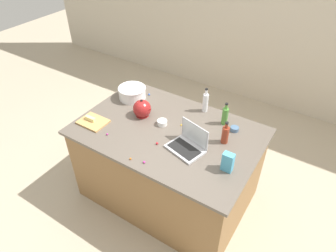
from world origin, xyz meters
name	(u,v)px	position (x,y,z in m)	size (l,w,h in m)	color
ground_plane	(168,193)	(0.00, 0.00, 0.00)	(12.00, 12.00, 0.00)	#B7A88E
wall_back	(262,16)	(0.00, 2.40, 1.30)	(8.00, 0.10, 2.60)	beige
island_counter	(168,164)	(0.00, 0.00, 0.45)	(1.71, 1.14, 0.90)	olive
laptop	(188,144)	(0.28, -0.11, 0.95)	(0.36, 0.30, 0.22)	#B7B7BC
mixing_bowl_large	(132,92)	(-0.62, 0.26, 0.97)	(0.30, 0.30, 0.13)	white
bottle_soy	(225,134)	(0.51, 0.13, 0.99)	(0.06, 0.06, 0.22)	maroon
bottle_vinegar	(205,102)	(0.15, 0.47, 1.01)	(0.06, 0.06, 0.26)	white
bottle_olive	(225,116)	(0.40, 0.38, 0.99)	(0.06, 0.06, 0.23)	#4C8C38
kettle	(142,109)	(-0.34, 0.06, 0.98)	(0.21, 0.18, 0.20)	maroon
cutting_board	(93,122)	(-0.67, -0.29, 0.91)	(0.27, 0.21, 0.02)	tan
butter_stick_left	(90,119)	(-0.70, -0.29, 0.94)	(0.11, 0.04, 0.04)	#F4E58C
ramekin_small	(235,129)	(0.53, 0.33, 0.92)	(0.08, 0.08, 0.04)	slate
ramekin_medium	(162,122)	(-0.09, 0.04, 0.92)	(0.10, 0.10, 0.05)	white
candy_bag	(228,162)	(0.67, -0.17, 0.99)	(0.09, 0.06, 0.17)	#4CA5CC
candy_0	(202,154)	(0.42, -0.13, 0.91)	(0.02, 0.02, 0.02)	red
candy_1	(181,125)	(0.07, 0.13, 0.91)	(0.01, 0.01, 0.01)	yellow
candy_2	(130,159)	(-0.05, -0.50, 0.91)	(0.02, 0.02, 0.02)	orange
candy_3	(107,134)	(-0.43, -0.36, 0.91)	(0.02, 0.02, 0.02)	#CC3399
candy_4	(144,162)	(0.07, -0.47, 0.91)	(0.02, 0.02, 0.02)	#CC3399
candy_5	(123,93)	(-0.77, 0.28, 0.91)	(0.02, 0.02, 0.02)	yellow
candy_6	(190,132)	(0.19, 0.07, 0.91)	(0.02, 0.02, 0.02)	green
candy_7	(157,143)	(0.03, -0.22, 0.91)	(0.02, 0.02, 0.02)	red
candy_8	(149,94)	(-0.50, 0.40, 0.91)	(0.02, 0.02, 0.02)	blue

